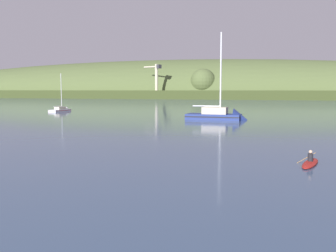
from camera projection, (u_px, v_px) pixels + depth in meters
far_shoreline_hill at (176, 97)px, 217.11m from camera, size 512.35×119.22×43.75m
dockside_crane at (156, 83)px, 181.01m from camera, size 9.97×7.05×16.92m
sailboat_near_mooring at (62, 111)px, 79.39m from camera, size 2.97×6.14×8.93m
sailboat_midwater_white at (221, 118)px, 57.62m from camera, size 9.78×4.67×14.96m
canoe_with_paddler at (310, 163)px, 23.15m from camera, size 1.95×3.70×1.02m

